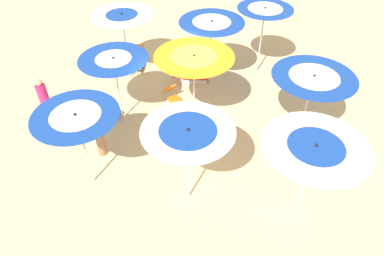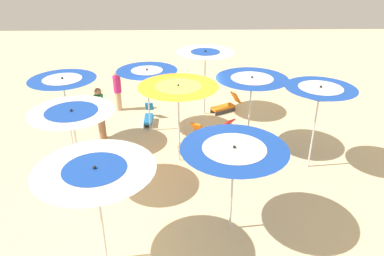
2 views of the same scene
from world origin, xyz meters
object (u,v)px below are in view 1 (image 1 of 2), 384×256
at_px(beach_umbrella_2, 314,152).
at_px(beachgoer_1, 45,101).
at_px(beach_umbrella_8, 265,14).
at_px(lounger_2, 192,76).
at_px(beach_umbrella_3, 114,63).
at_px(beach_umbrella_1, 188,137).
at_px(beachgoer_0, 97,129).
at_px(beach_umbrella_4, 194,61).
at_px(lounger_0, 139,60).
at_px(lounger_3, 177,102).
at_px(beach_umbrella_5, 313,82).
at_px(lounger_1, 106,108).
at_px(beach_umbrella_6, 122,19).
at_px(beach_umbrella_0, 77,121).
at_px(beach_umbrella_7, 212,26).

distance_m(beach_umbrella_2, beachgoer_1, 7.97).
bearing_deg(beach_umbrella_8, lounger_2, -132.75).
distance_m(beach_umbrella_3, beach_umbrella_8, 5.49).
height_order(beach_umbrella_1, beach_umbrella_2, beach_umbrella_1).
bearing_deg(beachgoer_0, beach_umbrella_4, -103.55).
height_order(lounger_0, lounger_3, lounger_0).
bearing_deg(beachgoer_1, beach_umbrella_5, -105.41).
relative_size(lounger_1, beachgoer_0, 0.65).
bearing_deg(beachgoer_0, lounger_1, -34.26).
bearing_deg(beachgoer_1, beach_umbrella_6, -50.56).
bearing_deg(beach_umbrella_3, beachgoer_1, -143.20).
relative_size(beach_umbrella_0, beach_umbrella_6, 0.94).
distance_m(beach_umbrella_1, beachgoer_0, 3.17).
relative_size(beach_umbrella_5, beachgoer_0, 1.26).
relative_size(beach_umbrella_1, beach_umbrella_7, 0.98).
distance_m(beach_umbrella_1, lounger_1, 4.79).
distance_m(lounger_1, beachgoer_1, 1.85).
bearing_deg(lounger_0, beach_umbrella_3, -1.06).
xyz_separation_m(beach_umbrella_0, beach_umbrella_6, (-2.44, 4.44, 0.15)).
xyz_separation_m(beach_umbrella_7, lounger_1, (-2.00, -3.32, -2.02)).
relative_size(lounger_3, beachgoer_0, 0.73).
bearing_deg(beach_umbrella_4, beach_umbrella_1, -60.47).
xyz_separation_m(beach_umbrella_8, lounger_3, (-1.34, -3.47, -2.09)).
bearing_deg(lounger_1, beach_umbrella_1, -19.52).
height_order(beach_umbrella_4, lounger_3, beach_umbrella_4).
height_order(beach_umbrella_1, lounger_3, beach_umbrella_1).
distance_m(beach_umbrella_3, beachgoer_0, 1.98).
height_order(beach_umbrella_5, lounger_2, beach_umbrella_5).
bearing_deg(lounger_2, beach_umbrella_3, -137.14).
height_order(beach_umbrella_1, beach_umbrella_6, beach_umbrella_6).
height_order(beach_umbrella_3, beach_umbrella_4, beach_umbrella_4).
height_order(beach_umbrella_6, beachgoer_0, beach_umbrella_6).
height_order(beach_umbrella_0, beachgoer_0, beach_umbrella_0).
relative_size(beach_umbrella_1, beach_umbrella_2, 1.03).
bearing_deg(beach_umbrella_4, lounger_2, 123.95).
distance_m(beach_umbrella_4, beachgoer_1, 4.78).
xyz_separation_m(lounger_0, beachgoer_1, (-0.24, -4.19, 0.62)).
bearing_deg(lounger_1, beach_umbrella_8, 57.31).
height_order(beach_umbrella_4, beachgoer_0, beach_umbrella_4).
height_order(beach_umbrella_2, beach_umbrella_5, beach_umbrella_2).
distance_m(beach_umbrella_0, beachgoer_1, 3.35).
bearing_deg(beachgoer_1, beach_umbrella_3, -96.09).
bearing_deg(beach_umbrella_7, beach_umbrella_8, 55.50).
relative_size(beach_umbrella_1, beachgoer_1, 1.48).
relative_size(beach_umbrella_4, beachgoer_0, 1.36).
relative_size(beach_umbrella_6, lounger_2, 2.05).
relative_size(beach_umbrella_4, beachgoer_1, 1.54).
bearing_deg(beach_umbrella_2, beach_umbrella_3, 175.64).
xyz_separation_m(beach_umbrella_3, lounger_1, (-0.63, -0.10, -1.83)).
bearing_deg(beach_umbrella_1, beach_umbrella_4, 119.53).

